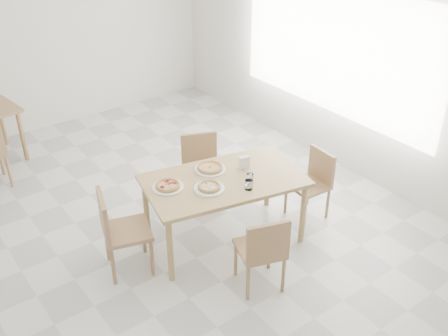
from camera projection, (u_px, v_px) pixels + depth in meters
room at (334, 50)px, 6.46m from camera, size 7.28×7.00×7.00m
main_table at (224, 185)px, 5.30m from camera, size 1.75×1.22×0.75m
chair_south at (263, 249)px, 4.74m from camera, size 0.52×0.52×0.82m
chair_north at (201, 165)px, 6.03m from camera, size 0.55×0.55×0.84m
chair_west at (118, 228)px, 4.95m from camera, size 0.54×0.54×0.88m
chair_east at (314, 179)px, 5.82m from camera, size 0.42×0.42×0.79m
plate_margherita at (210, 169)px, 5.40m from camera, size 0.32×0.32×0.02m
plate_mushroom at (209, 189)px, 5.09m from camera, size 0.30×0.30×0.02m
plate_pepperoni at (168, 187)px, 5.11m from camera, size 0.31×0.31×0.02m
pizza_margherita at (210, 168)px, 5.39m from camera, size 0.29×0.29×0.03m
pizza_mushroom at (209, 187)px, 5.07m from camera, size 0.26×0.26×0.03m
pizza_pepperoni at (168, 185)px, 5.09m from camera, size 0.30×0.30×0.03m
tumbler_a at (249, 185)px, 5.07m from camera, size 0.08×0.08×0.10m
tumbler_b at (250, 178)px, 5.19m from camera, size 0.07×0.07×0.09m
napkin_holder at (244, 163)px, 5.41m from camera, size 0.13×0.09×0.14m
fork_a at (248, 174)px, 5.33m from camera, size 0.07×0.18×0.01m
fork_b at (250, 181)px, 5.22m from camera, size 0.10×0.15×0.01m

